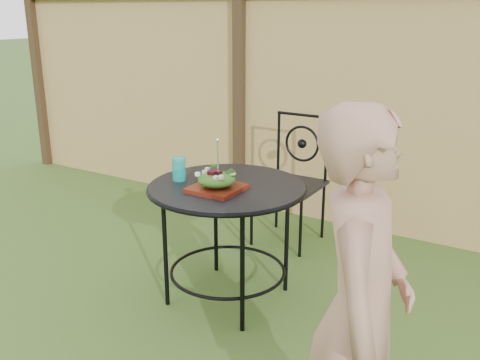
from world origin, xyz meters
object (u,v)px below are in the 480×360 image
at_px(patio_table, 227,208).
at_px(diner, 359,314).
at_px(patio_chair, 292,176).
at_px(salad_plate, 217,188).

xyz_separation_m(patio_table, diner, (1.11, -0.91, 0.13)).
xyz_separation_m(patio_table, patio_chair, (-0.07, 1.00, -0.08)).
bearing_deg(patio_chair, patio_table, -86.05).
bearing_deg(salad_plate, patio_table, 91.82).
distance_m(diner, salad_plate, 1.36).
bearing_deg(patio_table, patio_chair, 93.95).
distance_m(patio_table, patio_chair, 1.01).
height_order(patio_chair, salad_plate, patio_chair).
bearing_deg(diner, patio_chair, 18.95).
height_order(patio_chair, diner, diner).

